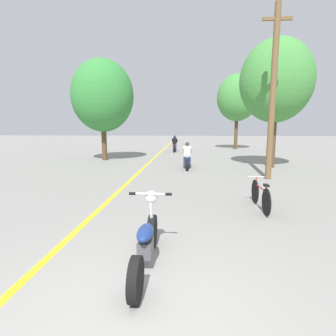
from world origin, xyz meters
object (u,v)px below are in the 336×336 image
(motorcycle_foreground, at_px, (146,241))
(motorcycle_rider_lead, at_px, (187,158))
(motorcycle_rider_far, at_px, (175,145))
(bicycle_parked, at_px, (260,195))
(roadside_tree_right_near, at_px, (276,81))
(utility_pole, at_px, (273,92))
(roadside_tree_left, at_px, (102,96))
(roadside_tree_right_far, at_px, (237,98))

(motorcycle_foreground, distance_m, motorcycle_rider_lead, 9.64)
(motorcycle_foreground, distance_m, motorcycle_rider_far, 18.68)
(motorcycle_foreground, height_order, bicycle_parked, motorcycle_foreground)
(roadside_tree_right_near, bearing_deg, motorcycle_rider_far, 122.91)
(utility_pole, distance_m, roadside_tree_right_near, 3.47)
(utility_pole, distance_m, bicycle_parked, 5.28)
(utility_pole, relative_size, roadside_tree_left, 1.08)
(roadside_tree_left, relative_size, motorcycle_foreground, 3.00)
(motorcycle_foreground, bearing_deg, roadside_tree_right_near, 63.96)
(motorcycle_rider_lead, distance_m, bicycle_parked, 6.88)
(bicycle_parked, bearing_deg, roadside_tree_left, 126.70)
(roadside_tree_left, bearing_deg, roadside_tree_right_far, 42.86)
(roadside_tree_right_far, distance_m, motorcycle_rider_far, 7.75)
(motorcycle_rider_lead, bearing_deg, roadside_tree_right_far, 69.25)
(roadside_tree_right_far, bearing_deg, roadside_tree_left, -137.14)
(motorcycle_foreground, height_order, motorcycle_rider_far, motorcycle_rider_far)
(motorcycle_rider_lead, bearing_deg, motorcycle_foreground, -93.57)
(roadside_tree_right_far, relative_size, motorcycle_rider_lead, 3.31)
(roadside_tree_left, xyz_separation_m, motorcycle_rider_lead, (5.27, -3.00, -3.49))
(roadside_tree_right_near, bearing_deg, roadside_tree_left, 166.04)
(roadside_tree_left, relative_size, motorcycle_rider_lead, 2.96)
(utility_pole, xyz_separation_m, roadside_tree_right_far, (1.31, 14.73, 1.33))
(roadside_tree_right_near, xyz_separation_m, bicycle_parked, (-2.49, -7.21, -4.00))
(roadside_tree_right_near, height_order, roadside_tree_right_far, roadside_tree_right_far)
(bicycle_parked, bearing_deg, motorcycle_foreground, -129.72)
(roadside_tree_left, height_order, motorcycle_foreground, roadside_tree_left)
(roadside_tree_right_near, height_order, motorcycle_foreground, roadside_tree_right_near)
(roadside_tree_right_far, distance_m, bicycle_parked, 19.48)
(motorcycle_rider_lead, bearing_deg, roadside_tree_left, 150.30)
(motorcycle_rider_far, bearing_deg, bicycle_parked, -79.24)
(roadside_tree_right_far, xyz_separation_m, motorcycle_rider_far, (-5.69, -3.12, -4.24))
(motorcycle_foreground, bearing_deg, roadside_tree_left, 110.28)
(roadside_tree_right_far, xyz_separation_m, bicycle_parked, (-2.71, -18.78, -4.41))
(roadside_tree_right_near, distance_m, bicycle_parked, 8.62)
(roadside_tree_right_near, distance_m, motorcycle_foreground, 12.05)
(bicycle_parked, bearing_deg, utility_pole, 70.94)
(utility_pole, height_order, motorcycle_rider_lead, utility_pole)
(roadside_tree_left, distance_m, bicycle_parked, 12.53)
(utility_pole, bearing_deg, motorcycle_rider_lead, 142.26)
(utility_pole, height_order, roadside_tree_left, utility_pole)
(motorcycle_rider_lead, bearing_deg, bicycle_parked, -73.96)
(roadside_tree_right_near, bearing_deg, utility_pole, -109.08)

